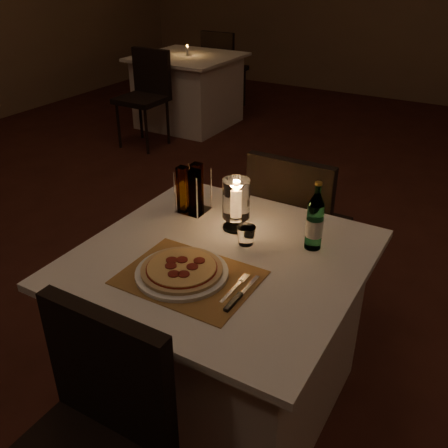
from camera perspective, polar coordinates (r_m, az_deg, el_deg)
The scene contains 17 objects.
floor at distance 2.67m, azimuth -1.20°, elevation -11.57°, with size 8.00×10.00×0.02m, color #4A2017.
main_table at distance 2.05m, azimuth -0.29°, elevation -12.23°, with size 1.00×1.00×0.74m.
chair_near at distance 1.54m, azimuth -15.05°, elevation -22.12°, with size 0.42×0.42×0.90m.
chair_far at distance 2.48m, azimuth 8.11°, elevation 0.43°, with size 0.42×0.42×0.90m.
placemat at distance 1.71m, azimuth -3.98°, elevation -6.11°, with size 0.45×0.34×0.00m, color #A7743A.
plate at distance 1.72m, azimuth -4.83°, elevation -5.57°, with size 0.32×0.32×0.01m, color white.
pizza at distance 1.71m, azimuth -4.85°, elevation -5.13°, with size 0.28×0.28×0.02m.
fork at distance 1.66m, azimuth 1.44°, elevation -7.09°, with size 0.02×0.18×0.00m.
knife at distance 1.60m, azimuth 1.49°, elevation -8.48°, with size 0.02×0.22×0.01m.
tumbler at distance 1.88m, azimuth 2.53°, elevation -1.32°, with size 0.07×0.07×0.07m, color white, non-canonical shape.
water_bottle at distance 1.85m, azimuth 10.33°, elevation 0.22°, with size 0.06×0.06×0.27m.
hurricane_candle at distance 1.94m, azimuth 1.40°, elevation 2.70°, with size 0.11×0.11×0.21m.
cruet_caddy at distance 2.08m, azimuth -3.69°, elevation 3.79°, with size 0.12×0.12×0.21m.
neighbor_table_left at distance 5.60m, azimuth -4.08°, elevation 14.98°, with size 1.00×1.00×0.74m.
neighbor_chair_la at distance 5.01m, azimuth -8.86°, elevation 15.08°, with size 0.42×0.42×0.90m.
neighbor_chair_lb at distance 6.16m, azimuth -0.24°, elevation 17.98°, with size 0.42×0.42×0.90m.
neighbor_candle_left at distance 5.52m, azimuth -4.23°, elevation 19.15°, with size 0.03×0.03×0.11m.
Camera 1 is at (1.07, -1.72, 1.72)m, focal length 40.00 mm.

